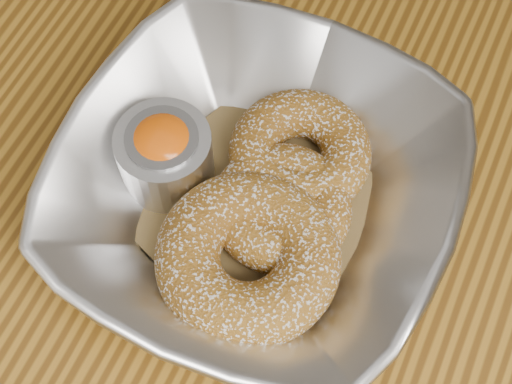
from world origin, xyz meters
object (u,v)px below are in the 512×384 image
at_px(donut_back, 300,153).
at_px(donut_extra, 281,208).
at_px(table, 238,198).
at_px(ramekin, 165,154).
at_px(serving_bowl, 256,192).
at_px(donut_front, 248,257).

xyz_separation_m(donut_back, donut_extra, (0.00, -0.04, -0.00)).
xyz_separation_m(table, ramekin, (-0.03, -0.05, 0.13)).
distance_m(table, donut_back, 0.14).
height_order(table, serving_bowl, serving_bowl).
xyz_separation_m(serving_bowl, ramekin, (-0.06, -0.00, 0.00)).
height_order(donut_front, ramekin, ramekin).
distance_m(donut_back, ramekin, 0.09).
xyz_separation_m(donut_back, ramekin, (-0.08, -0.04, 0.01)).
bearing_deg(ramekin, donut_back, 28.22).
distance_m(serving_bowl, donut_extra, 0.02).
height_order(donut_back, ramekin, ramekin).
bearing_deg(donut_extra, serving_bowl, 175.32).
bearing_deg(donut_back, donut_front, -89.52).
height_order(table, donut_back, donut_back).
bearing_deg(donut_extra, table, 138.17).
bearing_deg(serving_bowl, table, 127.93).
relative_size(donut_extra, ramekin, 1.46).
bearing_deg(donut_front, serving_bowl, 108.41).
bearing_deg(donut_back, table, 169.92).
relative_size(serving_bowl, donut_extra, 2.78).
distance_m(table, ramekin, 0.14).
distance_m(table, donut_front, 0.17).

